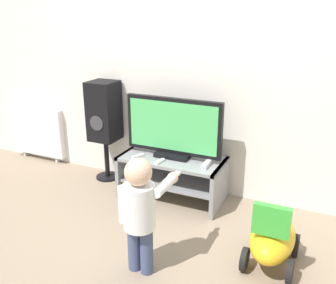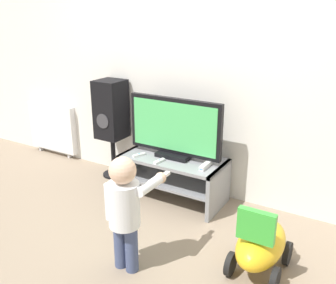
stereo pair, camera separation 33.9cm
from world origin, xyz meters
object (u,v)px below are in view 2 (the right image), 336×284
Objects in this scene: game_console at (206,165)px; remote_primary at (139,155)px; child at (125,205)px; television at (175,129)px; speaker_tower at (111,112)px; ride_on_toy at (261,244)px; radiator at (53,128)px; remote_secondary at (159,161)px.

game_console reaches higher than remote_primary.
child is (-0.12, -1.01, 0.05)m from game_console.
television is 1.10× the size of child.
speaker_tower is at bearing 172.50° from television.
television is at bearing 167.41° from game_console.
ride_on_toy is at bearing -31.04° from television.
television is 1.29× the size of radiator.
child is 1.17× the size of radiator.
television reaches higher than radiator.
speaker_tower is (-0.54, 0.27, 0.29)m from remote_primary.
television is 1.59× the size of ride_on_toy.
radiator reaches higher than remote_secondary.
television is at bearing -6.99° from radiator.
game_console is 0.23× the size of child.
remote_secondary is 1.89m from radiator.
remote_primary is 1.00× the size of remote_secondary.
remote_primary is at bearing 172.67° from remote_secondary.
remote_secondary is 0.16× the size of child.
remote_primary is at bearing 120.00° from child.
speaker_tower is 1.80× the size of ride_on_toy.
game_console reaches higher than remote_secondary.
child is (0.24, -1.09, -0.20)m from television.
speaker_tower is 2.10m from ride_on_toy.
child is 2.51m from radiator.
child is 1.45× the size of ride_on_toy.
ride_on_toy reaches higher than game_console.
child reaches higher than remote_secondary.
ride_on_toy is at bearing -21.52° from speaker_tower.
radiator is (-2.13, 1.32, -0.15)m from child.
speaker_tower reaches higher than game_console.
child is at bearing -77.50° from television.
speaker_tower is 1.13m from radiator.
radiator is (-2.26, 0.31, -0.10)m from game_console.
radiator is (-1.84, 0.42, -0.09)m from remote_secondary.
radiator is at bearing 167.06° from remote_secondary.
game_console is 0.34× the size of ride_on_toy.
radiator is at bearing 173.01° from television.
remote_primary and remote_secondary have the same top height.
television is at bearing 28.31° from remote_primary.
ride_on_toy is (0.69, -0.56, -0.24)m from game_console.
television is 0.43m from remote_primary.
television is at bearing 75.35° from remote_secondary.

